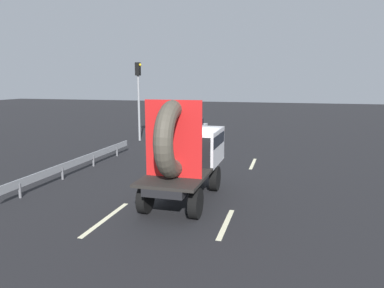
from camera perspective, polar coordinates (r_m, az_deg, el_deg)
ground_plane at (r=13.61m, az=-1.94°, el=-8.03°), size 120.00×120.00×0.00m
flatbed_truck at (r=12.80m, az=-0.82°, el=-1.02°), size 2.02×4.93×3.68m
distant_sedan at (r=26.60m, az=-0.42°, el=2.64°), size 1.85×4.31×1.40m
traffic_light at (r=25.36m, az=-8.71°, el=8.69°), size 0.42×0.36×5.55m
guardrail at (r=17.32m, az=-17.99°, el=-2.75°), size 0.10×10.16×0.71m
lane_dash_left_near at (r=11.53m, az=-13.88°, el=-11.75°), size 0.16×2.87×0.01m
lane_dash_left_far at (r=19.45m, az=-0.95°, el=-2.42°), size 0.16×2.68×0.01m
lane_dash_right_near at (r=10.90m, az=5.53°, el=-12.81°), size 0.16×2.37×0.01m
lane_dash_right_far at (r=18.58m, az=9.91°, el=-3.18°), size 0.16×2.44×0.01m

